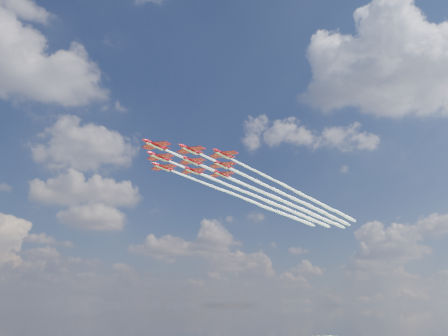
# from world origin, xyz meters

# --- Properties ---
(jet_lead) EXTENTS (124.00, 74.76, 2.76)m
(jet_lead) POSITION_xyz_m (42.00, 25.91, 80.61)
(jet_lead) COLOR red
(jet_row2_port) EXTENTS (124.00, 74.76, 2.76)m
(jet_row2_port) POSITION_xyz_m (53.24, 25.02, 80.61)
(jet_row2_port) COLOR red
(jet_row2_starb) EXTENTS (124.00, 74.76, 2.76)m
(jet_row2_starb) POSITION_xyz_m (46.70, 36.16, 80.61)
(jet_row2_starb) COLOR red
(jet_row3_port) EXTENTS (124.00, 74.76, 2.76)m
(jet_row3_port) POSITION_xyz_m (64.49, 24.14, 80.61)
(jet_row3_port) COLOR red
(jet_row3_centre) EXTENTS (124.00, 74.76, 2.76)m
(jet_row3_centre) POSITION_xyz_m (57.94, 35.28, 80.61)
(jet_row3_centre) COLOR red
(jet_row3_starb) EXTENTS (124.00, 74.76, 2.76)m
(jet_row3_starb) POSITION_xyz_m (51.40, 46.41, 80.61)
(jet_row3_starb) COLOR red
(jet_row4_port) EXTENTS (124.00, 74.76, 2.76)m
(jet_row4_port) POSITION_xyz_m (69.18, 34.40, 80.61)
(jet_row4_port) COLOR red
(jet_row4_starb) EXTENTS (124.00, 74.76, 2.76)m
(jet_row4_starb) POSITION_xyz_m (62.64, 45.53, 80.61)
(jet_row4_starb) COLOR red
(jet_tail) EXTENTS (124.00, 74.76, 2.76)m
(jet_tail) POSITION_xyz_m (73.88, 44.65, 80.61)
(jet_tail) COLOR red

